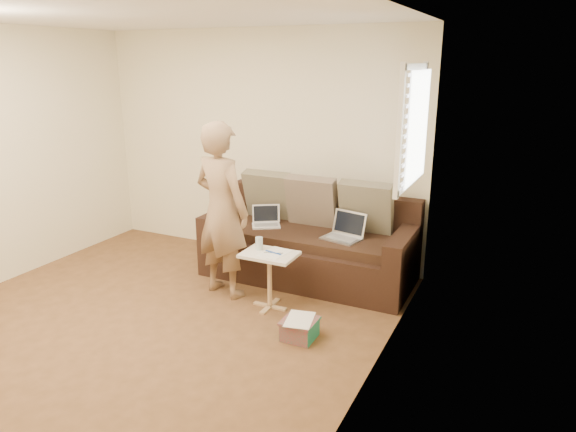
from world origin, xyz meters
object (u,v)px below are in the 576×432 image
object	(u,v)px
sofa	(308,240)
drinking_glass	(259,243)
laptop_silver	(341,239)
striped_box	(300,329)
side_table	(270,281)
laptop_white	(266,226)
person	(222,210)

from	to	relation	value
sofa	drinking_glass	xyz separation A→B (m)	(-0.17, -0.78, 0.18)
laptop_silver	striped_box	size ratio (longest dim) A/B	1.33
laptop_silver	drinking_glass	xyz separation A→B (m)	(-0.57, -0.68, 0.09)
sofa	side_table	distance (m)	0.84
striped_box	laptop_silver	bearing A→B (deg)	92.64
drinking_glass	striped_box	bearing A→B (deg)	-35.70
drinking_glass	laptop_white	bearing A→B (deg)	113.23
person	striped_box	distance (m)	1.40
person	drinking_glass	xyz separation A→B (m)	(0.44, -0.06, -0.25)
striped_box	person	bearing A→B (deg)	154.58
person	sofa	bearing A→B (deg)	-117.38
sofa	laptop_white	distance (m)	0.49
person	drinking_glass	distance (m)	0.51
sofa	drinking_glass	world-z (taller)	sofa
sofa	drinking_glass	bearing A→B (deg)	-102.05
laptop_white	person	size ratio (longest dim) A/B	0.17
laptop_silver	striped_box	world-z (taller)	laptop_silver
laptop_white	person	bearing A→B (deg)	-131.63
side_table	laptop_white	bearing A→B (deg)	119.78
side_table	striped_box	world-z (taller)	side_table
side_table	drinking_glass	bearing A→B (deg)	161.56
laptop_white	drinking_glass	world-z (taller)	drinking_glass
laptop_white	striped_box	size ratio (longest dim) A/B	1.07
side_table	striped_box	size ratio (longest dim) A/B	1.96
laptop_silver	laptop_white	distance (m)	0.88
sofa	drinking_glass	size ratio (longest dim) A/B	18.33
laptop_white	striped_box	xyz separation A→B (m)	(0.93, -1.18, -0.43)
person	laptop_white	bearing A→B (deg)	-87.81
sofa	laptop_white	world-z (taller)	sofa
laptop_silver	striped_box	bearing A→B (deg)	-74.53
laptop_white	person	world-z (taller)	person
laptop_silver	laptop_white	size ratio (longest dim) A/B	1.24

